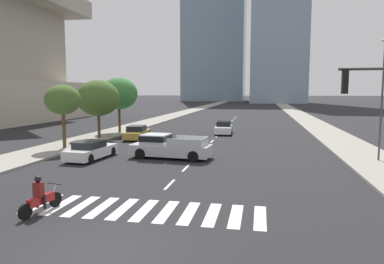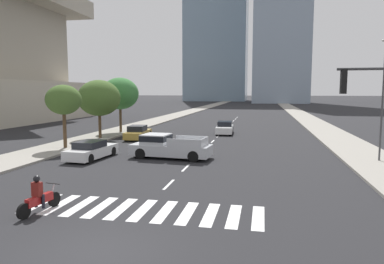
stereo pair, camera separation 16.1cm
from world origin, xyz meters
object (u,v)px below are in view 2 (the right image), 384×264
object	(u,v)px
pickup_truck	(167,147)
street_lamp_east	(383,91)
sedan_white_0	(91,150)
street_tree_second	(99,98)
street_tree_nearest	(64,100)
sedan_white_1	(225,128)
street_tree_third	(120,94)
motorcycle_lead	(39,198)
sedan_gold_2	(138,133)

from	to	relation	value
pickup_truck	street_lamp_east	bearing A→B (deg)	-169.83
sedan_white_0	street_tree_second	distance (m)	11.06
street_tree_nearest	sedan_white_0	bearing A→B (deg)	-40.25
sedan_white_1	pickup_truck	bearing A→B (deg)	-11.62
sedan_white_1	street_tree_third	xyz separation A→B (m)	(-11.53, -1.66, 3.80)
street_tree_nearest	street_tree_second	xyz separation A→B (m)	(0.00, 6.34, 0.04)
motorcycle_lead	pickup_truck	world-z (taller)	pickup_truck
sedan_white_1	sedan_gold_2	size ratio (longest dim) A/B	0.94
street_tree_nearest	street_tree_second	size ratio (longest dim) A/B	0.90
pickup_truck	sedan_white_1	world-z (taller)	pickup_truck
pickup_truck	sedan_white_1	size ratio (longest dim) A/B	1.33
motorcycle_lead	street_tree_third	distance (m)	26.95
sedan_white_1	street_tree_second	xyz separation A→B (m)	(-11.53, -6.87, 3.40)
sedan_gold_2	street_tree_second	world-z (taller)	street_tree_second
motorcycle_lead	pickup_truck	bearing A→B (deg)	0.34
sedan_white_1	street_tree_nearest	world-z (taller)	street_tree_nearest
motorcycle_lead	sedan_gold_2	distance (m)	21.64
pickup_truck	sedan_gold_2	distance (m)	10.78
street_tree_nearest	street_tree_second	world-z (taller)	street_tree_second
pickup_truck	sedan_gold_2	world-z (taller)	pickup_truck
street_tree_third	street_lamp_east	bearing A→B (deg)	-28.26
sedan_gold_2	street_tree_third	size ratio (longest dim) A/B	0.76
sedan_white_1	street_lamp_east	bearing A→B (deg)	37.04
street_tree_second	street_tree_third	size ratio (longest dim) A/B	0.93
street_lamp_east	street_tree_second	world-z (taller)	street_lamp_east
sedan_white_0	street_tree_second	xyz separation A→B (m)	(-3.99, 9.72, 3.43)
motorcycle_lead	street_tree_second	bearing A→B (deg)	28.53
sedan_white_0	sedan_gold_2	bearing A→B (deg)	6.76
sedan_white_0	street_tree_nearest	world-z (taller)	street_tree_nearest
pickup_truck	street_tree_second	world-z (taller)	street_tree_second
sedan_white_0	street_tree_second	bearing A→B (deg)	26.90
sedan_white_0	motorcycle_lead	bearing A→B (deg)	-158.54
pickup_truck	street_tree_second	distance (m)	12.78
sedan_gold_2	street_lamp_east	world-z (taller)	street_lamp_east
sedan_white_1	street_tree_nearest	bearing A→B (deg)	-43.64
sedan_gold_2	street_lamp_east	xyz separation A→B (m)	(19.63, -8.14, 4.06)
motorcycle_lead	sedan_white_0	distance (m)	11.22
sedan_white_0	sedan_gold_2	size ratio (longest dim) A/B	1.00
sedan_gold_2	street_lamp_east	distance (m)	21.64
street_tree_nearest	sedan_gold_2	bearing A→B (deg)	63.56
sedan_white_0	sedan_white_1	size ratio (longest dim) A/B	1.06
street_tree_third	motorcycle_lead	bearing A→B (deg)	-74.24
street_tree_third	street_tree_second	bearing A→B (deg)	-90.00
street_lamp_east	street_tree_second	bearing A→B (deg)	162.61
street_lamp_east	street_tree_second	distance (m)	24.34
sedan_white_0	sedan_gold_2	world-z (taller)	sedan_gold_2
street_tree_nearest	street_lamp_east	bearing A→B (deg)	-2.29
sedan_white_0	sedan_white_1	xyz separation A→B (m)	(7.54, 16.59, 0.03)
pickup_truck	street_tree_nearest	xyz separation A→B (m)	(-9.09, 2.05, 3.17)
street_tree_nearest	motorcycle_lead	bearing A→B (deg)	-62.83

